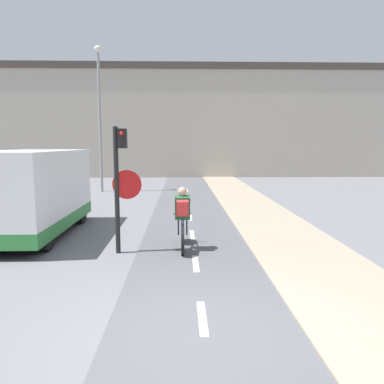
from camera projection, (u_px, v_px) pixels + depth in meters
The scene contains 7 objects.
ground_plane at pixel (204, 337), 4.95m from camera, with size 120.00×120.00×0.00m, color slate.
bike_lane at pixel (204, 336), 4.96m from camera, with size 2.69×60.00×0.02m.
building_row_background at pixel (185, 122), 30.41m from camera, with size 60.00×5.20×8.52m.
traffic_light_pole at pixel (120, 175), 8.54m from camera, with size 0.67×0.25×2.93m.
street_lamp_far at pixel (99, 105), 19.53m from camera, with size 0.36×0.36×7.55m.
cyclist_near at pixel (183, 220), 8.96m from camera, with size 0.46×1.72×1.52m.
van at pixel (29, 194), 10.31m from camera, with size 2.18×4.83×2.35m.
Camera 1 is at (-0.30, -4.66, 2.53)m, focal length 35.00 mm.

